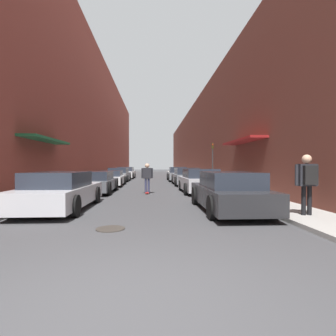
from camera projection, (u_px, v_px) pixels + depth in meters
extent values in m
plane|color=#38383A|center=(150.00, 179.00, 28.87)|extent=(143.10, 143.10, 0.00)
cube|color=gray|center=(114.00, 177.00, 35.08)|extent=(1.80, 65.04, 0.12)
cube|color=gray|center=(186.00, 176.00, 35.65)|extent=(1.80, 65.04, 0.12)
cube|color=brown|center=(92.00, 121.00, 34.84)|extent=(4.00, 65.04, 14.86)
cube|color=#1E6038|center=(46.00, 140.00, 13.92)|extent=(1.00, 4.80, 0.12)
cube|color=brown|center=(207.00, 141.00, 35.77)|extent=(4.00, 65.04, 9.71)
cube|color=maroon|center=(243.00, 141.00, 14.55)|extent=(1.00, 4.80, 0.12)
cube|color=#B7B7BC|center=(61.00, 195.00, 9.20)|extent=(1.90, 4.79, 0.63)
cube|color=#232833|center=(59.00, 179.00, 8.95)|extent=(1.66, 2.50, 0.50)
cylinder|color=black|center=(51.00, 195.00, 10.62)|extent=(0.18, 0.67, 0.67)
cylinder|color=black|center=(97.00, 195.00, 10.73)|extent=(0.18, 0.67, 0.67)
cylinder|color=black|center=(12.00, 207.00, 7.66)|extent=(0.18, 0.67, 0.67)
cylinder|color=black|center=(75.00, 206.00, 7.77)|extent=(0.18, 0.67, 0.67)
cube|color=#515459|center=(96.00, 184.00, 14.69)|extent=(1.90, 4.36, 0.56)
cube|color=#232833|center=(95.00, 176.00, 14.47)|extent=(1.67, 2.27, 0.46)
cylinder|color=black|center=(85.00, 185.00, 15.99)|extent=(0.18, 0.71, 0.71)
cylinder|color=black|center=(116.00, 185.00, 16.10)|extent=(0.18, 0.71, 0.71)
cylinder|color=black|center=(72.00, 189.00, 13.29)|extent=(0.18, 0.71, 0.71)
cylinder|color=black|center=(109.00, 189.00, 13.40)|extent=(0.18, 0.71, 0.71)
cube|color=silver|center=(112.00, 180.00, 19.88)|extent=(1.86, 4.66, 0.57)
cube|color=#232833|center=(111.00, 173.00, 19.64)|extent=(1.58, 2.44, 0.41)
cylinder|color=black|center=(104.00, 180.00, 21.26)|extent=(0.18, 0.65, 0.65)
cylinder|color=black|center=(125.00, 180.00, 21.36)|extent=(0.18, 0.65, 0.65)
cylinder|color=black|center=(96.00, 183.00, 18.41)|extent=(0.18, 0.65, 0.65)
cylinder|color=black|center=(121.00, 183.00, 18.50)|extent=(0.18, 0.65, 0.65)
cube|color=gray|center=(119.00, 176.00, 25.38)|extent=(2.03, 4.13, 0.68)
cube|color=#232833|center=(119.00, 170.00, 25.17)|extent=(1.74, 2.17, 0.47)
cylinder|color=black|center=(111.00, 178.00, 26.59)|extent=(0.18, 0.62, 0.62)
cylinder|color=black|center=(130.00, 178.00, 26.70)|extent=(0.18, 0.62, 0.62)
cylinder|color=black|center=(107.00, 179.00, 24.07)|extent=(0.18, 0.62, 0.62)
cylinder|color=black|center=(127.00, 179.00, 24.18)|extent=(0.18, 0.62, 0.62)
cube|color=silver|center=(126.00, 174.00, 30.91)|extent=(2.00, 4.49, 0.69)
cube|color=#232833|center=(126.00, 169.00, 30.68)|extent=(1.72, 2.35, 0.49)
cylinder|color=black|center=(119.00, 175.00, 32.23)|extent=(0.18, 0.66, 0.66)
cylinder|color=black|center=(135.00, 175.00, 32.34)|extent=(0.18, 0.66, 0.66)
cylinder|color=black|center=(116.00, 176.00, 29.48)|extent=(0.18, 0.66, 0.66)
cylinder|color=black|center=(133.00, 176.00, 29.59)|extent=(0.18, 0.66, 0.66)
cube|color=#232326|center=(228.00, 196.00, 8.92)|extent=(1.86, 4.72, 0.62)
cube|color=#232833|center=(230.00, 180.00, 8.68)|extent=(1.62, 2.46, 0.51)
cylinder|color=black|center=(195.00, 196.00, 10.32)|extent=(0.18, 0.70, 0.70)
cylinder|color=black|center=(240.00, 195.00, 10.43)|extent=(0.18, 0.70, 0.70)
cylinder|color=black|center=(212.00, 208.00, 7.41)|extent=(0.18, 0.70, 0.70)
cylinder|color=black|center=(273.00, 207.00, 7.52)|extent=(0.18, 0.70, 0.70)
cube|color=#B7B7BC|center=(200.00, 184.00, 14.78)|extent=(2.04, 4.15, 0.69)
cube|color=#232833|center=(200.00, 173.00, 14.57)|extent=(1.75, 2.18, 0.49)
cylinder|color=black|center=(181.00, 185.00, 16.00)|extent=(0.18, 0.63, 0.63)
cylinder|color=black|center=(211.00, 185.00, 16.11)|extent=(0.18, 0.63, 0.63)
cylinder|color=black|center=(186.00, 189.00, 13.46)|extent=(0.18, 0.63, 0.63)
cylinder|color=black|center=(222.00, 189.00, 13.57)|extent=(0.18, 0.63, 0.63)
cube|color=gray|center=(186.00, 178.00, 20.69)|extent=(1.96, 4.79, 0.66)
cube|color=#232833|center=(186.00, 171.00, 20.45)|extent=(1.70, 2.50, 0.50)
cylinder|color=black|center=(173.00, 180.00, 22.12)|extent=(0.18, 0.70, 0.70)
cylinder|color=black|center=(195.00, 179.00, 22.23)|extent=(0.18, 0.70, 0.70)
cylinder|color=black|center=(176.00, 182.00, 19.17)|extent=(0.18, 0.70, 0.70)
cylinder|color=black|center=(201.00, 182.00, 19.28)|extent=(0.18, 0.70, 0.70)
cube|color=gray|center=(177.00, 176.00, 26.23)|extent=(1.89, 4.82, 0.65)
cube|color=#232833|center=(178.00, 170.00, 25.98)|extent=(1.63, 2.52, 0.54)
cylinder|color=black|center=(168.00, 177.00, 27.66)|extent=(0.18, 0.71, 0.71)
cylinder|color=black|center=(184.00, 177.00, 27.76)|extent=(0.18, 0.71, 0.71)
cylinder|color=black|center=(170.00, 178.00, 24.69)|extent=(0.18, 0.71, 0.71)
cylinder|color=black|center=(188.00, 178.00, 24.80)|extent=(0.18, 0.71, 0.71)
cube|color=#B2231E|center=(147.00, 193.00, 14.27)|extent=(0.20, 0.78, 0.02)
cylinder|color=beige|center=(146.00, 193.00, 14.51)|extent=(0.03, 0.06, 0.06)
cylinder|color=beige|center=(149.00, 193.00, 14.52)|extent=(0.03, 0.06, 0.06)
cylinder|color=beige|center=(146.00, 194.00, 14.01)|extent=(0.03, 0.06, 0.06)
cylinder|color=beige|center=(149.00, 194.00, 14.02)|extent=(0.03, 0.06, 0.06)
cylinder|color=#2D3351|center=(146.00, 185.00, 14.26)|extent=(0.11, 0.11, 0.76)
cylinder|color=#2D3351|center=(149.00, 185.00, 14.27)|extent=(0.11, 0.11, 0.76)
cube|color=#232328|center=(147.00, 173.00, 14.26)|extent=(0.45, 0.20, 0.58)
sphere|color=tan|center=(147.00, 166.00, 14.25)|extent=(0.24, 0.24, 0.24)
cylinder|color=#232328|center=(142.00, 173.00, 14.24)|extent=(0.09, 0.09, 0.55)
cylinder|color=#232328|center=(152.00, 173.00, 14.27)|extent=(0.09, 0.09, 0.55)
cylinder|color=#332D28|center=(110.00, 229.00, 6.33)|extent=(0.70, 0.70, 0.02)
cylinder|color=#2D2D2D|center=(213.00, 163.00, 22.21)|extent=(0.10, 0.10, 3.31)
cube|color=#332D0F|center=(213.00, 146.00, 22.20)|extent=(0.16, 0.16, 0.45)
sphere|color=red|center=(213.00, 144.00, 22.11)|extent=(0.11, 0.11, 0.11)
cylinder|color=black|center=(304.00, 201.00, 7.50)|extent=(0.12, 0.12, 0.83)
cylinder|color=black|center=(309.00, 200.00, 7.51)|extent=(0.12, 0.12, 0.83)
cube|color=#232328|center=(307.00, 175.00, 7.49)|extent=(0.50, 0.22, 0.64)
sphere|color=tan|center=(307.00, 159.00, 7.49)|extent=(0.27, 0.27, 0.27)
cylinder|color=#232328|center=(297.00, 175.00, 7.48)|extent=(0.10, 0.10, 0.60)
cylinder|color=#232328|center=(317.00, 175.00, 7.51)|extent=(0.10, 0.10, 0.60)
cube|color=black|center=(310.00, 175.00, 7.32)|extent=(0.37, 0.14, 0.53)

